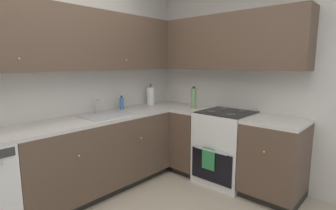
% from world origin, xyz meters
% --- Properties ---
extents(wall_back, '(4.01, 0.05, 2.68)m').
position_xyz_m(wall_back, '(0.00, 1.52, 1.34)').
color(wall_back, silver).
rests_on(wall_back, ground_plane).
extents(wall_right, '(0.05, 3.10, 2.68)m').
position_xyz_m(wall_right, '(1.98, 0.00, 1.34)').
color(wall_right, silver).
rests_on(wall_right, ground_plane).
extents(lower_cabinets_back, '(1.83, 0.62, 0.86)m').
position_xyz_m(lower_cabinets_back, '(0.44, 1.20, 0.43)').
color(lower_cabinets_back, brown).
rests_on(lower_cabinets_back, ground_plane).
extents(countertop_back, '(3.04, 0.60, 0.03)m').
position_xyz_m(countertop_back, '(0.44, 1.20, 0.87)').
color(countertop_back, beige).
rests_on(countertop_back, lower_cabinets_back).
extents(lower_cabinets_right, '(0.62, 1.59, 0.86)m').
position_xyz_m(lower_cabinets_right, '(1.66, 0.02, 0.43)').
color(lower_cabinets_right, brown).
rests_on(lower_cabinets_right, ground_plane).
extents(countertop_right, '(0.60, 1.59, 0.03)m').
position_xyz_m(countertop_right, '(1.65, 0.02, 0.87)').
color(countertop_right, beige).
rests_on(countertop_right, lower_cabinets_right).
extents(oven_range, '(0.68, 0.62, 1.04)m').
position_xyz_m(oven_range, '(1.67, 0.23, 0.45)').
color(oven_range, white).
rests_on(oven_range, ground_plane).
extents(upper_cabinets_back, '(2.72, 0.34, 0.67)m').
position_xyz_m(upper_cabinets_back, '(0.28, 1.34, 1.75)').
color(upper_cabinets_back, brown).
extents(upper_cabinets_right, '(0.32, 2.14, 0.67)m').
position_xyz_m(upper_cabinets_right, '(1.79, 0.43, 1.75)').
color(upper_cabinets_right, brown).
extents(sink, '(0.57, 0.40, 0.10)m').
position_xyz_m(sink, '(0.58, 1.17, 0.85)').
color(sink, '#B7B7BC').
rests_on(sink, countertop_back).
extents(faucet, '(0.07, 0.16, 0.18)m').
position_xyz_m(faucet, '(0.58, 1.37, 1.00)').
color(faucet, silver).
rests_on(faucet, countertop_back).
extents(soap_bottle, '(0.06, 0.06, 0.18)m').
position_xyz_m(soap_bottle, '(0.95, 1.38, 0.97)').
color(soap_bottle, '#3F72BF').
rests_on(soap_bottle, countertop_back).
extents(paper_towel_roll, '(0.11, 0.11, 0.32)m').
position_xyz_m(paper_towel_roll, '(1.47, 1.36, 1.02)').
color(paper_towel_roll, white).
rests_on(paper_towel_roll, countertop_back).
extents(oil_bottle, '(0.07, 0.07, 0.29)m').
position_xyz_m(oil_bottle, '(1.65, 0.72, 1.03)').
color(oil_bottle, '#729E66').
rests_on(oil_bottle, countertop_right).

